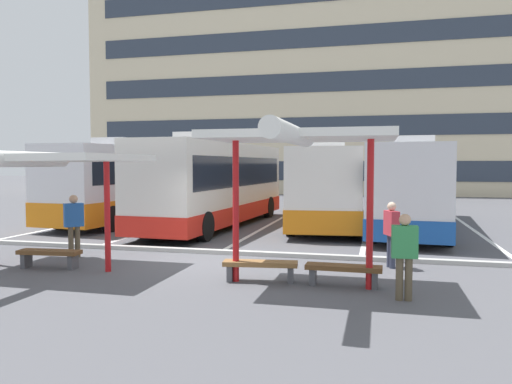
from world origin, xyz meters
TOP-DOWN VIEW (x-y plane):
  - ground_plane at (0.00, 0.00)m, footprint 160.00×160.00m
  - terminal_building at (0.03, 36.11)m, footprint 43.39×13.76m
  - coach_bus_0 at (-6.21, 8.69)m, footprint 3.58×11.34m
  - coach_bus_1 at (-2.03, 7.30)m, footprint 3.15×11.15m
  - coach_bus_2 at (2.20, 9.89)m, footprint 3.66×12.47m
  - coach_bus_3 at (5.81, 8.58)m, footprint 3.52×11.99m
  - lane_stripe_0 at (-8.11, 8.42)m, footprint 0.16×14.00m
  - lane_stripe_1 at (-4.06, 8.42)m, footprint 0.16×14.00m
  - lane_stripe_2 at (0.00, 8.42)m, footprint 0.16×14.00m
  - lane_stripe_3 at (4.06, 8.42)m, footprint 0.16×14.00m
  - lane_stripe_4 at (8.11, 8.42)m, footprint 0.16×14.00m
  - waiting_shelter_0 at (-3.40, -1.92)m, footprint 4.23×5.24m
  - bench_0 at (-3.40, -1.63)m, footprint 1.58×0.55m
  - waiting_shelter_1 at (2.90, -2.11)m, footprint 3.86×4.41m
  - bench_1 at (2.00, -1.75)m, footprint 1.67×0.63m
  - bench_2 at (3.80, -1.74)m, footprint 1.60×0.45m
  - platform_kerb at (0.00, 1.23)m, footprint 44.00×0.24m
  - waiting_passenger_0 at (4.98, -2.57)m, footprint 0.49×0.25m
  - waiting_passenger_1 at (-3.65, -0.23)m, footprint 0.50×0.52m
  - waiting_passenger_2 at (4.81, 0.46)m, footprint 0.39×0.52m

SIDE VIEW (x-z plane):
  - ground_plane at x=0.00m, z-range 0.00..0.00m
  - lane_stripe_0 at x=-8.11m, z-range 0.00..0.01m
  - lane_stripe_1 at x=-4.06m, z-range 0.00..0.01m
  - lane_stripe_2 at x=0.00m, z-range 0.00..0.01m
  - lane_stripe_3 at x=4.06m, z-range 0.00..0.01m
  - lane_stripe_4 at x=8.11m, z-range 0.00..0.01m
  - platform_kerb at x=0.00m, z-range 0.00..0.12m
  - bench_0 at x=-3.40m, z-range 0.11..0.56m
  - bench_2 at x=3.80m, z-range 0.11..0.56m
  - bench_1 at x=2.00m, z-range 0.11..0.56m
  - waiting_passenger_2 at x=4.81m, z-range 0.12..1.76m
  - waiting_passenger_0 at x=4.98m, z-range 0.12..1.77m
  - waiting_passenger_1 at x=-3.65m, z-range 0.14..1.87m
  - coach_bus_2 at x=2.20m, z-range -0.14..3.38m
  - coach_bus_3 at x=5.81m, z-range -0.12..3.46m
  - coach_bus_0 at x=-6.21m, z-range -0.15..3.53m
  - coach_bus_1 at x=-2.03m, z-range -0.11..3.65m
  - waiting_shelter_0 at x=-3.40m, z-range 1.23..4.09m
  - waiting_shelter_1 at x=2.90m, z-range 1.41..4.73m
  - terminal_building at x=0.03m, z-range -1.37..19.73m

